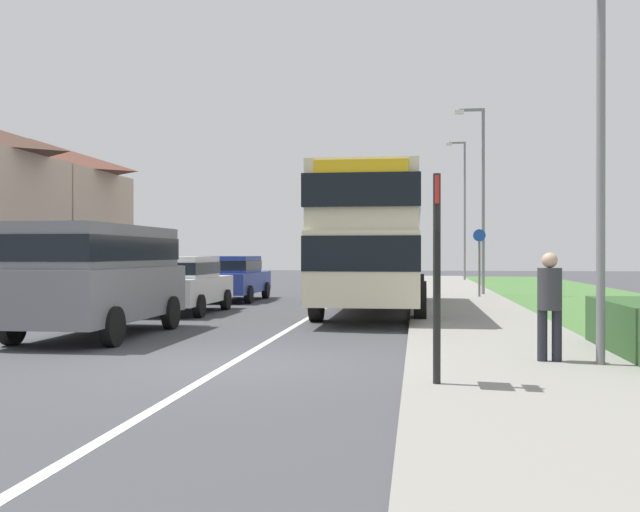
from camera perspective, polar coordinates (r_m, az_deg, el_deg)
The scene contains 13 objects.
ground_plane at distance 11.09m, azimuth -7.00°, elevation -8.39°, with size 120.00×120.00×0.00m, color #424247.
lane_marking_centre at distance 18.89m, azimuth -0.84°, elevation -4.82°, with size 0.14×60.00×0.01m, color silver.
pavement_near_side at distance 16.75m, azimuth 12.54°, elevation -5.27°, with size 3.20×68.00×0.12m, color gray.
double_decker_bus at distance 20.36m, azimuth 4.29°, elevation 1.57°, with size 2.80×10.20×3.70m.
parked_van_grey at distance 15.17m, azimuth -16.93°, elevation -1.10°, with size 2.11×4.94×2.21m.
parked_car_white at distance 20.45m, azimuth -10.72°, elevation -2.01°, with size 1.90×4.24×1.57m.
parked_car_blue at distance 25.60m, azimuth -6.90°, elevation -1.56°, with size 2.00×4.39×1.56m.
pedestrian_at_stop at distance 10.88m, azimuth 17.54°, elevation -3.40°, with size 0.34×0.34×1.67m.
bus_stop_sign at distance 8.69m, azimuth 9.14°, elevation -0.57°, with size 0.09×0.52×2.60m.
cycle_route_sign at distance 26.48m, azimuth 12.38°, elevation -0.30°, with size 0.44×0.08×2.52m.
street_lamp_near at distance 11.03m, azimuth 20.58°, elevation 12.91°, with size 1.14×0.20×7.08m.
street_lamp_mid at distance 28.30m, azimuth 12.45°, elevation 5.19°, with size 1.14×0.20×7.15m.
street_lamp_far at distance 43.02m, azimuth 11.14°, elevation 4.15°, with size 1.14×0.20×8.12m.
Camera 1 is at (2.77, -10.61, 1.66)m, focal length 40.86 mm.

